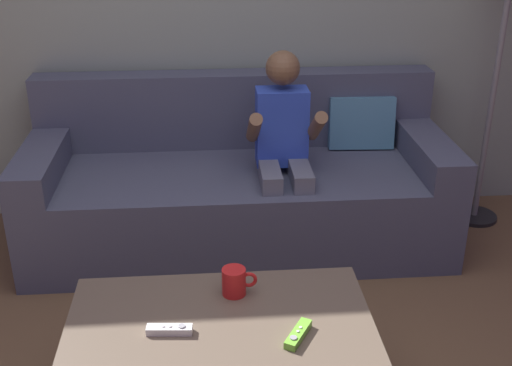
# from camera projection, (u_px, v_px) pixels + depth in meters

# --- Properties ---
(couch) EXTENTS (2.02, 0.80, 0.80)m
(couch) POSITION_uv_depth(u_px,v_px,m) (240.00, 187.00, 3.23)
(couch) COLOR #474C60
(couch) RESTS_ON ground
(person_seated_on_couch) EXTENTS (0.34, 0.41, 0.99)m
(person_seated_on_couch) POSITION_uv_depth(u_px,v_px,m) (284.00, 147.00, 2.97)
(person_seated_on_couch) COLOR slate
(person_seated_on_couch) RESTS_ON ground
(coffee_table) EXTENTS (0.97, 0.59, 0.40)m
(coffee_table) POSITION_uv_depth(u_px,v_px,m) (220.00, 333.00, 2.04)
(coffee_table) COLOR brown
(coffee_table) RESTS_ON ground
(game_remote_lime_near_edge) EXTENTS (0.10, 0.14, 0.03)m
(game_remote_lime_near_edge) POSITION_uv_depth(u_px,v_px,m) (298.00, 334.00, 1.96)
(game_remote_lime_near_edge) COLOR #72C638
(game_remote_lime_near_edge) RESTS_ON coffee_table
(game_remote_white_center) EXTENTS (0.14, 0.05, 0.03)m
(game_remote_white_center) POSITION_uv_depth(u_px,v_px,m) (170.00, 330.00, 1.98)
(game_remote_white_center) COLOR white
(game_remote_white_center) RESTS_ON coffee_table
(coffee_mug) EXTENTS (0.12, 0.08, 0.09)m
(coffee_mug) POSITION_uv_depth(u_px,v_px,m) (235.00, 281.00, 2.15)
(coffee_mug) COLOR red
(coffee_mug) RESTS_ON coffee_table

